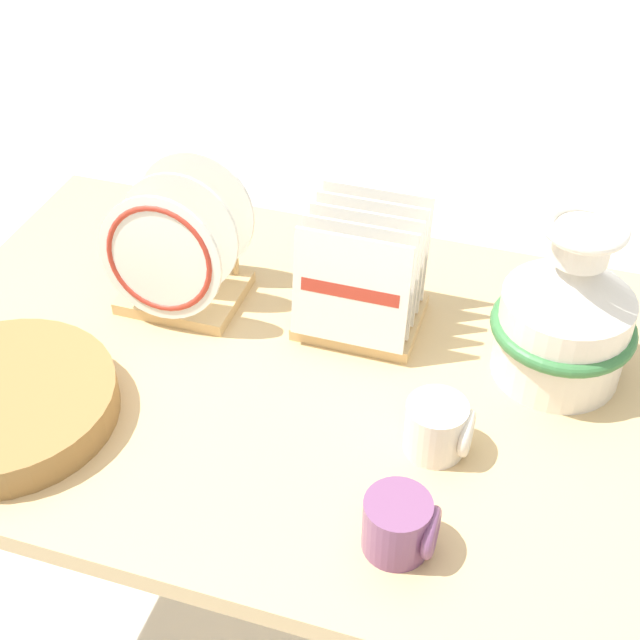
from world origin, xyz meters
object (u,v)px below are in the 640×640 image
Objects in this scene: mug_plum_glaze at (400,525)px; dish_rack_round_plates at (178,260)px; dish_rack_square_plates at (362,285)px; ceramic_vase at (566,314)px; wicker_charger_stack at (6,403)px; mug_cream_glaze at (439,428)px.

dish_rack_round_plates is at bearing 141.31° from mug_plum_glaze.
dish_rack_round_plates is 0.31m from dish_rack_square_plates.
ceramic_vase is at bearing 1.39° from dish_rack_round_plates.
ceramic_vase reaches higher than mug_plum_glaze.
ceramic_vase is 0.85× the size of wicker_charger_stack.
mug_plum_glaze is 1.00× the size of mug_cream_glaze.
dish_rack_square_plates is 0.64× the size of wicker_charger_stack.
dish_rack_round_plates is at bearing 157.63° from mug_cream_glaze.
wicker_charger_stack is (-0.45, -0.37, -0.05)m from dish_rack_square_plates.
mug_cream_glaze is (0.01, 0.18, 0.00)m from mug_plum_glaze.
mug_plum_glaze is (-0.16, -0.40, -0.07)m from ceramic_vase.
ceramic_vase is at bearing 56.55° from mug_cream_glaze.
dish_rack_square_plates is (0.31, 0.04, -0.01)m from dish_rack_round_plates.
dish_rack_square_plates reaches higher than wicker_charger_stack.
ceramic_vase is 1.18× the size of dish_rack_round_plates.
dish_rack_round_plates is 0.62m from mug_plum_glaze.
ceramic_vase is at bearing 68.66° from mug_plum_glaze.
dish_rack_square_plates is 2.18× the size of mug_plum_glaze.
wicker_charger_stack is 3.41× the size of mug_cream_glaze.
ceramic_vase reaches higher than dish_rack_round_plates.
dish_rack_round_plates is 0.72× the size of wicker_charger_stack.
wicker_charger_stack is at bearing -168.20° from mug_cream_glaze.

